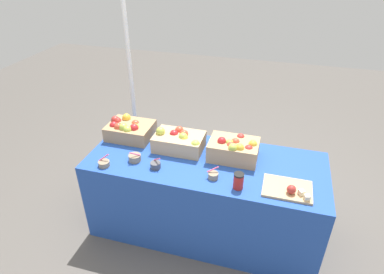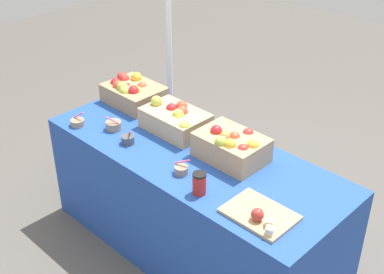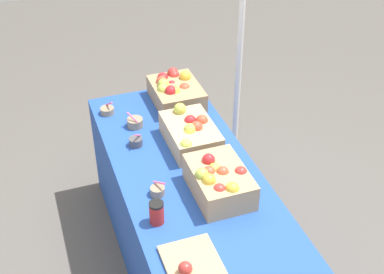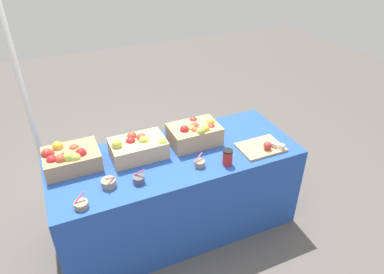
{
  "view_description": "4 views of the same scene",
  "coord_description": "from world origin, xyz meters",
  "px_view_note": "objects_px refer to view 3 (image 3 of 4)",
  "views": [
    {
      "loc": [
        0.48,
        -2.09,
        2.25
      ],
      "look_at": [
        -0.1,
        -0.05,
        0.97
      ],
      "focal_mm": 30.54,
      "sensor_mm": 36.0,
      "label": 1
    },
    {
      "loc": [
        1.82,
        -1.87,
        2.4
      ],
      "look_at": [
        0.03,
        -0.04,
        0.87
      ],
      "focal_mm": 49.45,
      "sensor_mm": 36.0,
      "label": 2
    },
    {
      "loc": [
        2.1,
        -0.72,
        2.57
      ],
      "look_at": [
        -0.04,
        0.04,
        0.95
      ],
      "focal_mm": 49.14,
      "sensor_mm": 36.0,
      "label": 3
    },
    {
      "loc": [
        -0.77,
        -2.04,
        2.28
      ],
      "look_at": [
        0.12,
        -0.04,
        0.89
      ],
      "focal_mm": 32.74,
      "sensor_mm": 36.0,
      "label": 4
    }
  ],
  "objects_px": {
    "apple_crate_left": "(175,91)",
    "apple_crate_right": "(219,181)",
    "apple_crate_middle": "(191,133)",
    "sample_bowl_far": "(107,110)",
    "cutting_board_front": "(193,269)",
    "sample_bowl_mid": "(158,191)",
    "tent_pole": "(240,40)",
    "coffee_cup": "(157,213)",
    "sample_bowl_extra": "(135,123)",
    "sample_bowl_near": "(136,142)"
  },
  "relations": [
    {
      "from": "cutting_board_front",
      "to": "sample_bowl_mid",
      "type": "bearing_deg",
      "value": -179.68
    },
    {
      "from": "tent_pole",
      "to": "sample_bowl_far",
      "type": "bearing_deg",
      "value": -78.27
    },
    {
      "from": "sample_bowl_mid",
      "to": "apple_crate_right",
      "type": "bearing_deg",
      "value": 71.78
    },
    {
      "from": "sample_bowl_near",
      "to": "sample_bowl_far",
      "type": "height_order",
      "value": "sample_bowl_near"
    },
    {
      "from": "apple_crate_middle",
      "to": "cutting_board_front",
      "type": "relative_size",
      "value": 1.19
    },
    {
      "from": "sample_bowl_extra",
      "to": "coffee_cup",
      "type": "relative_size",
      "value": 0.82
    },
    {
      "from": "sample_bowl_near",
      "to": "sample_bowl_far",
      "type": "relative_size",
      "value": 1.07
    },
    {
      "from": "coffee_cup",
      "to": "apple_crate_left",
      "type": "bearing_deg",
      "value": 157.49
    },
    {
      "from": "apple_crate_right",
      "to": "sample_bowl_near",
      "type": "height_order",
      "value": "apple_crate_right"
    },
    {
      "from": "sample_bowl_far",
      "to": "coffee_cup",
      "type": "height_order",
      "value": "coffee_cup"
    },
    {
      "from": "sample_bowl_extra",
      "to": "tent_pole",
      "type": "bearing_deg",
      "value": 115.16
    },
    {
      "from": "sample_bowl_mid",
      "to": "tent_pole",
      "type": "distance_m",
      "value": 1.42
    },
    {
      "from": "apple_crate_left",
      "to": "sample_bowl_extra",
      "type": "bearing_deg",
      "value": -58.73
    },
    {
      "from": "apple_crate_left",
      "to": "cutting_board_front",
      "type": "relative_size",
      "value": 1.13
    },
    {
      "from": "sample_bowl_far",
      "to": "sample_bowl_mid",
      "type": "bearing_deg",
      "value": 5.65
    },
    {
      "from": "sample_bowl_extra",
      "to": "cutting_board_front",
      "type": "bearing_deg",
      "value": -2.09
    },
    {
      "from": "sample_bowl_mid",
      "to": "sample_bowl_far",
      "type": "bearing_deg",
      "value": -174.35
    },
    {
      "from": "apple_crate_right",
      "to": "sample_bowl_near",
      "type": "xyz_separation_m",
      "value": [
        -0.56,
        -0.3,
        -0.06
      ]
    },
    {
      "from": "cutting_board_front",
      "to": "sample_bowl_near",
      "type": "distance_m",
      "value": 1.0
    },
    {
      "from": "sample_bowl_far",
      "to": "apple_crate_right",
      "type": "bearing_deg",
      "value": 22.08
    },
    {
      "from": "apple_crate_left",
      "to": "apple_crate_middle",
      "type": "height_order",
      "value": "apple_crate_middle"
    },
    {
      "from": "apple_crate_left",
      "to": "coffee_cup",
      "type": "xyz_separation_m",
      "value": [
        1.04,
        -0.43,
        -0.02
      ]
    },
    {
      "from": "apple_crate_middle",
      "to": "sample_bowl_extra",
      "type": "bearing_deg",
      "value": -137.66
    },
    {
      "from": "sample_bowl_far",
      "to": "apple_crate_middle",
      "type": "bearing_deg",
      "value": 38.75
    },
    {
      "from": "apple_crate_left",
      "to": "sample_bowl_mid",
      "type": "xyz_separation_m",
      "value": [
        0.85,
        -0.37,
        -0.05
      ]
    },
    {
      "from": "sample_bowl_near",
      "to": "apple_crate_middle",
      "type": "bearing_deg",
      "value": 73.02
    },
    {
      "from": "sample_bowl_mid",
      "to": "sample_bowl_far",
      "type": "distance_m",
      "value": 0.86
    },
    {
      "from": "sample_bowl_near",
      "to": "sample_bowl_mid",
      "type": "xyz_separation_m",
      "value": [
        0.46,
        -0.0,
        -0.0
      ]
    },
    {
      "from": "sample_bowl_far",
      "to": "tent_pole",
      "type": "bearing_deg",
      "value": 101.73
    },
    {
      "from": "tent_pole",
      "to": "apple_crate_right",
      "type": "bearing_deg",
      "value": -28.08
    },
    {
      "from": "apple_crate_middle",
      "to": "sample_bowl_far",
      "type": "distance_m",
      "value": 0.63
    },
    {
      "from": "coffee_cup",
      "to": "sample_bowl_mid",
      "type": "bearing_deg",
      "value": 162.73
    },
    {
      "from": "apple_crate_middle",
      "to": "sample_bowl_near",
      "type": "bearing_deg",
      "value": -106.98
    },
    {
      "from": "apple_crate_right",
      "to": "sample_bowl_near",
      "type": "bearing_deg",
      "value": -151.62
    },
    {
      "from": "apple_crate_left",
      "to": "cutting_board_front",
      "type": "height_order",
      "value": "apple_crate_left"
    },
    {
      "from": "apple_crate_middle",
      "to": "coffee_cup",
      "type": "xyz_separation_m",
      "value": [
        0.56,
        -0.37,
        -0.02
      ]
    },
    {
      "from": "apple_crate_middle",
      "to": "sample_bowl_extra",
      "type": "xyz_separation_m",
      "value": [
        -0.29,
        -0.26,
        -0.05
      ]
    },
    {
      "from": "cutting_board_front",
      "to": "sample_bowl_far",
      "type": "distance_m",
      "value": 1.4
    },
    {
      "from": "sample_bowl_extra",
      "to": "sample_bowl_far",
      "type": "bearing_deg",
      "value": -147.07
    },
    {
      "from": "apple_crate_left",
      "to": "sample_bowl_far",
      "type": "bearing_deg",
      "value": -90.56
    },
    {
      "from": "tent_pole",
      "to": "cutting_board_front",
      "type": "bearing_deg",
      "value": -29.8
    },
    {
      "from": "apple_crate_right",
      "to": "cutting_board_front",
      "type": "height_order",
      "value": "apple_crate_right"
    },
    {
      "from": "apple_crate_left",
      "to": "sample_bowl_mid",
      "type": "height_order",
      "value": "apple_crate_left"
    },
    {
      "from": "sample_bowl_extra",
      "to": "sample_bowl_mid",
      "type": "bearing_deg",
      "value": -4.08
    },
    {
      "from": "apple_crate_right",
      "to": "sample_bowl_mid",
      "type": "distance_m",
      "value": 0.32
    },
    {
      "from": "apple_crate_left",
      "to": "apple_crate_right",
      "type": "height_order",
      "value": "apple_crate_right"
    },
    {
      "from": "sample_bowl_far",
      "to": "sample_bowl_extra",
      "type": "relative_size",
      "value": 0.96
    },
    {
      "from": "apple_crate_right",
      "to": "tent_pole",
      "type": "xyz_separation_m",
      "value": [
        -1.16,
        0.62,
        0.18
      ]
    },
    {
      "from": "tent_pole",
      "to": "sample_bowl_extra",
      "type": "bearing_deg",
      "value": -64.84
    },
    {
      "from": "apple_crate_middle",
      "to": "sample_bowl_near",
      "type": "height_order",
      "value": "apple_crate_middle"
    }
  ]
}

